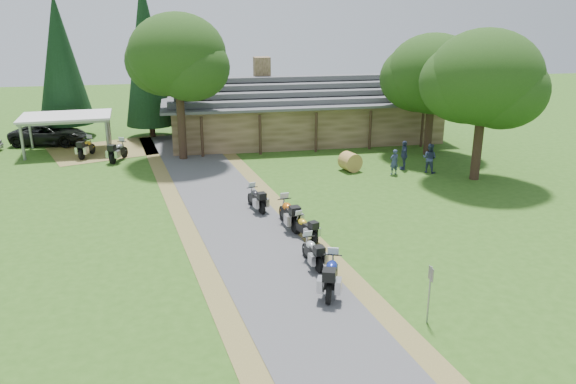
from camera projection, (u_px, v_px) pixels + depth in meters
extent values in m
plane|color=#2D5417|center=(283.00, 286.00, 20.82)|extent=(120.00, 120.00, 0.00)
plane|color=#424345|center=(255.00, 244.00, 24.46)|extent=(51.95, 51.95, 0.00)
imported|color=black|center=(49.00, 129.00, 41.85)|extent=(3.64, 6.37, 2.30)
imported|color=navy|center=(394.00, 160.00, 34.38)|extent=(0.60, 0.49, 1.86)
imported|color=navy|center=(430.00, 156.00, 34.73)|extent=(0.75, 0.74, 2.16)
imported|color=navy|center=(404.00, 153.00, 35.41)|extent=(0.63, 0.74, 2.19)
cylinder|color=#A57C3C|center=(350.00, 162.00, 35.25)|extent=(1.43, 1.36, 1.18)
cone|color=black|center=(147.00, 59.00, 42.74)|extent=(3.84, 3.84, 12.09)
cone|color=black|center=(62.00, 67.00, 43.03)|extent=(4.19, 4.19, 10.92)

